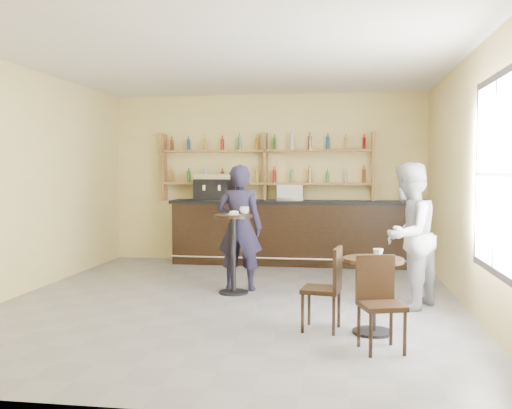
# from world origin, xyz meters

# --- Properties ---
(floor) EXTENTS (7.00, 7.00, 0.00)m
(floor) POSITION_xyz_m (0.00, 0.00, 0.00)
(floor) COLOR slate
(floor) RESTS_ON ground
(ceiling) EXTENTS (7.00, 7.00, 0.00)m
(ceiling) POSITION_xyz_m (0.00, 0.00, 3.20)
(ceiling) COLOR white
(ceiling) RESTS_ON wall_back
(wall_back) EXTENTS (7.00, 0.00, 7.00)m
(wall_back) POSITION_xyz_m (0.00, 3.50, 1.60)
(wall_back) COLOR #E8D284
(wall_back) RESTS_ON floor
(wall_front) EXTENTS (7.00, 0.00, 7.00)m
(wall_front) POSITION_xyz_m (0.00, -3.50, 1.60)
(wall_front) COLOR #E8D284
(wall_front) RESTS_ON floor
(wall_left) EXTENTS (0.00, 7.00, 7.00)m
(wall_left) POSITION_xyz_m (-3.00, 0.00, 1.60)
(wall_left) COLOR #E8D284
(wall_left) RESTS_ON floor
(wall_right) EXTENTS (0.00, 7.00, 7.00)m
(wall_right) POSITION_xyz_m (3.00, 0.00, 1.60)
(wall_right) COLOR #E8D284
(wall_right) RESTS_ON floor
(window_pane) EXTENTS (0.00, 2.00, 2.00)m
(window_pane) POSITION_xyz_m (2.99, -1.20, 1.70)
(window_pane) COLOR white
(window_pane) RESTS_ON wall_right
(window_frame) EXTENTS (0.04, 1.70, 2.10)m
(window_frame) POSITION_xyz_m (2.99, -1.20, 1.70)
(window_frame) COLOR black
(window_frame) RESTS_ON wall_right
(shelf_unit) EXTENTS (4.00, 0.26, 1.40)m
(shelf_unit) POSITION_xyz_m (0.00, 3.37, 1.81)
(shelf_unit) COLOR brown
(shelf_unit) RESTS_ON wall_back
(liquor_bottles) EXTENTS (3.68, 0.10, 1.00)m
(liquor_bottles) POSITION_xyz_m (0.00, 3.37, 1.98)
(liquor_bottles) COLOR #8C5919
(liquor_bottles) RESTS_ON shelf_unit
(bar_counter) EXTENTS (4.41, 0.86, 1.19)m
(bar_counter) POSITION_xyz_m (0.47, 3.15, 0.60)
(bar_counter) COLOR black
(bar_counter) RESTS_ON floor
(espresso_machine) EXTENTS (0.75, 0.54, 0.49)m
(espresso_machine) POSITION_xyz_m (-0.95, 3.15, 1.44)
(espresso_machine) COLOR black
(espresso_machine) RESTS_ON bar_counter
(pastry_case) EXTENTS (0.54, 0.46, 0.29)m
(pastry_case) POSITION_xyz_m (0.50, 3.15, 1.34)
(pastry_case) COLOR silver
(pastry_case) RESTS_ON bar_counter
(pedestal_table) EXTENTS (0.61, 0.61, 1.12)m
(pedestal_table) POSITION_xyz_m (-0.08, 0.49, 0.56)
(pedestal_table) COLOR black
(pedestal_table) RESTS_ON floor
(napkin) EXTENTS (0.23, 0.23, 0.00)m
(napkin) POSITION_xyz_m (-0.08, 0.49, 1.13)
(napkin) COLOR white
(napkin) RESTS_ON pedestal_table
(donut) EXTENTS (0.16, 0.16, 0.05)m
(donut) POSITION_xyz_m (-0.07, 0.48, 1.15)
(donut) COLOR #D89F4F
(donut) RESTS_ON napkin
(cup_pedestal) EXTENTS (0.17, 0.17, 0.10)m
(cup_pedestal) POSITION_xyz_m (0.06, 0.59, 1.18)
(cup_pedestal) COLOR white
(cup_pedestal) RESTS_ON pedestal_table
(man_main) EXTENTS (0.67, 0.45, 1.83)m
(man_main) POSITION_xyz_m (-0.03, 0.74, 0.92)
(man_main) COLOR black
(man_main) RESTS_ON floor
(cafe_table) EXTENTS (0.68, 0.68, 0.81)m
(cafe_table) POSITION_xyz_m (1.77, -1.26, 0.41)
(cafe_table) COLOR black
(cafe_table) RESTS_ON floor
(cup_cafe) EXTENTS (0.13, 0.13, 0.10)m
(cup_cafe) POSITION_xyz_m (1.82, -1.26, 0.86)
(cup_cafe) COLOR white
(cup_cafe) RESTS_ON cafe_table
(chair_west) EXTENTS (0.45, 0.45, 0.91)m
(chair_west) POSITION_xyz_m (1.22, -1.21, 0.46)
(chair_west) COLOR black
(chair_west) RESTS_ON floor
(chair_south) EXTENTS (0.49, 0.49, 0.91)m
(chair_south) POSITION_xyz_m (1.82, -1.86, 0.45)
(chair_south) COLOR black
(chair_south) RESTS_ON floor
(patron_second) EXTENTS (1.07, 1.13, 1.85)m
(patron_second) POSITION_xyz_m (2.27, -0.03, 0.92)
(patron_second) COLOR #99989D
(patron_second) RESTS_ON floor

